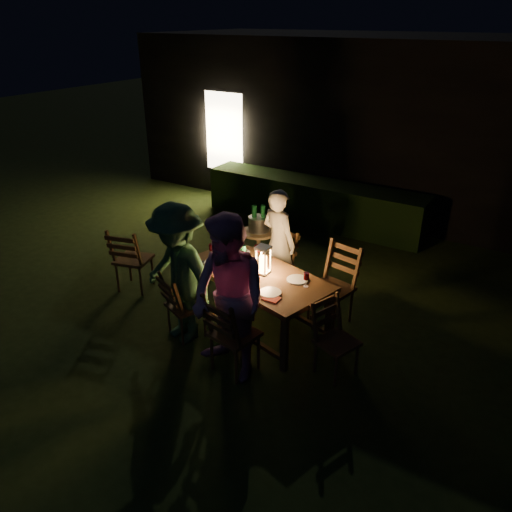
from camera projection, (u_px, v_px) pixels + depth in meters
The scene contains 29 objects.
garden_envelope at pixel (387, 119), 10.40m from camera, with size 40.00×40.00×3.20m.
dining_table at pixel (257, 278), 6.01m from camera, with size 2.00×1.35×0.76m.
chair_near_left at pixel (185, 316), 6.01m from camera, with size 0.53×0.55×0.90m.
chair_near_right at pixel (234, 347), 5.40m from camera, with size 0.53×0.56×1.02m.
chair_far_left at pixel (275, 274), 6.95m from camera, with size 0.54×0.56×0.95m.
chair_far_right at pixel (331, 299), 6.28m from camera, with size 0.57×0.59×1.06m.
chair_end at pixel (335, 352), 5.38m from camera, with size 0.54×0.52×0.89m.
chair_spare at pixel (134, 270), 7.04m from camera, with size 0.56×0.58×1.01m.
person_house_side at pixel (278, 243), 6.78m from camera, with size 0.55×0.36×1.52m, color white.
person_opp_right at pixel (229, 300), 5.11m from camera, with size 0.89×0.69×1.84m, color #BE82B5.
person_opp_left at pixel (178, 274), 5.72m from camera, with size 1.11×0.64×1.72m, color #2E5C38.
lantern at pixel (263, 261), 5.90m from camera, with size 0.16×0.16×0.35m.
plate_far_left at pixel (241, 253), 6.47m from camera, with size 0.25×0.25×0.01m, color white.
plate_near_left at pixel (214, 263), 6.20m from camera, with size 0.25×0.25×0.01m, color white.
plate_far_right at pixel (297, 280), 5.81m from camera, with size 0.25×0.25×0.01m, color white.
plate_near_right at pixel (270, 293), 5.54m from camera, with size 0.25×0.25×0.01m, color white.
wineglass_a at pixel (257, 252), 6.31m from camera, with size 0.06×0.06×0.18m, color #59070F, non-canonical shape.
wineglass_b at pixel (212, 251), 6.34m from camera, with size 0.06×0.06×0.18m, color #59070F, non-canonical shape.
wineglass_c at pixel (257, 283), 5.57m from camera, with size 0.06×0.06×0.18m, color #59070F, non-canonical shape.
wineglass_d at pixel (306, 280), 5.64m from camera, with size 0.06×0.06×0.18m, color #59070F, non-canonical shape.
wineglass_e at pixel (233, 272), 5.82m from camera, with size 0.06×0.06×0.18m, color silver, non-canonical shape.
bottle_table at pixel (243, 256), 6.08m from camera, with size 0.07×0.07×0.28m, color #0F471E.
napkin_left at pixel (229, 277), 5.88m from camera, with size 0.18×0.14×0.01m, color red.
napkin_right at pixel (272, 299), 5.43m from camera, with size 0.18×0.14×0.01m, color red.
phone at pixel (205, 263), 6.20m from camera, with size 0.14×0.07×0.01m, color black.
side_table at pixel (259, 236), 7.35m from camera, with size 0.51×0.51×0.69m.
ice_bucket at pixel (259, 224), 7.26m from camera, with size 0.30×0.30×0.22m, color #A5A8AD.
bottle_bucket_a at pixel (254, 221), 7.24m from camera, with size 0.07×0.07×0.32m, color #0F471E.
bottle_bucket_b at pixel (263, 221), 7.25m from camera, with size 0.07×0.07×0.32m, color #0F471E.
Camera 1 is at (3.25, -4.30, 3.55)m, focal length 35.00 mm.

